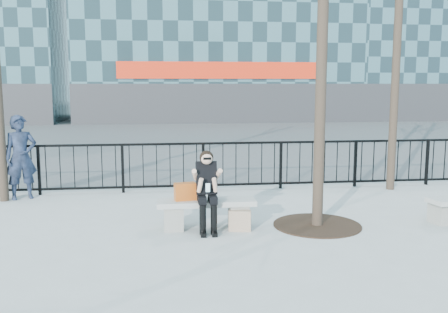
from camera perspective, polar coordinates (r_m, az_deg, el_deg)
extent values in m
plane|color=#A0A09B|center=(8.52, -2.02, -8.17)|extent=(120.00, 120.00, 0.00)
cube|color=#474747|center=(23.27, -5.33, 2.36)|extent=(60.00, 23.00, 0.01)
cube|color=black|center=(11.24, -3.42, 1.48)|extent=(14.00, 0.05, 0.05)
cube|color=black|center=(11.40, -3.38, -3.32)|extent=(14.00, 0.05, 0.05)
cube|color=#2D2D30|center=(30.35, -0.08, 6.05)|extent=(18.00, 0.08, 2.40)
cube|color=red|center=(30.28, -0.07, 9.83)|extent=(12.60, 0.12, 1.00)
cylinder|color=black|center=(8.56, 11.28, 17.12)|extent=(0.18, 0.18, 7.50)
cylinder|color=black|center=(11.99, 19.23, 13.06)|extent=(0.18, 0.18, 7.00)
cylinder|color=black|center=(8.79, 10.58, -7.71)|extent=(1.50, 1.50, 0.02)
cube|color=slate|center=(8.44, -5.78, -6.96)|extent=(0.32, 0.38, 0.40)
cube|color=slate|center=(8.53, 1.68, -6.75)|extent=(0.32, 0.38, 0.40)
cube|color=gray|center=(8.41, -2.04, -5.26)|extent=(1.65, 0.46, 0.09)
cube|color=slate|center=(9.55, 23.56, -5.89)|extent=(0.30, 0.36, 0.37)
cube|color=#B44D16|center=(8.36, -4.46, -4.01)|extent=(0.38, 0.23, 0.29)
cube|color=tan|center=(8.32, 1.83, -7.34)|extent=(0.39, 0.21, 0.35)
imported|color=black|center=(11.29, -22.19, -0.08)|extent=(0.77, 0.66, 1.78)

